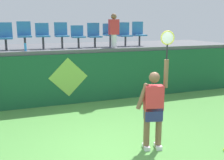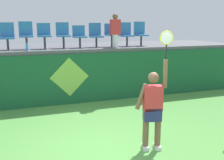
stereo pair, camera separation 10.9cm
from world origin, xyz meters
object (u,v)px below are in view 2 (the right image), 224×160
object	(u,v)px
stadium_chair_5	(79,35)
stadium_chair_9	(140,33)
water_bottle	(27,47)
stadium_chair_3	(44,34)
stadium_chair_4	(63,34)
stadium_chair_7	(111,33)
stadium_chair_8	(126,33)
stadium_chair_1	(7,35)
stadium_chair_6	(96,34)
tennis_player	(153,107)
stadium_chair_2	(26,34)
tennis_ball	(224,151)
spectator_0	(115,30)

from	to	relation	value
stadium_chair_5	stadium_chair_9	xyz separation A→B (m)	(2.35, 0.01, 0.06)
water_bottle	stadium_chair_5	bearing A→B (deg)	19.91
stadium_chair_3	stadium_chair_4	xyz separation A→B (m)	(0.63, 0.00, 0.01)
stadium_chair_4	water_bottle	bearing A→B (deg)	-151.85
stadium_chair_5	stadium_chair_7	size ratio (longest dim) A/B	0.93
stadium_chair_8	stadium_chair_9	world-z (taller)	stadium_chair_9
stadium_chair_1	stadium_chair_6	world-z (taller)	stadium_chair_1
tennis_player	stadium_chair_2	bearing A→B (deg)	116.36
stadium_chair_2	stadium_chair_7	size ratio (longest dim) A/B	1.09
stadium_chair_3	stadium_chair_9	size ratio (longest dim) A/B	0.95
stadium_chair_7	stadium_chair_9	size ratio (longest dim) A/B	0.92
water_bottle	stadium_chair_1	distance (m)	0.93
stadium_chair_3	stadium_chair_7	bearing A→B (deg)	-0.09
tennis_ball	stadium_chair_1	size ratio (longest dim) A/B	0.08
stadium_chair_4	spectator_0	bearing A→B (deg)	-14.00
stadium_chair_8	stadium_chair_3	bearing A→B (deg)	-179.87
water_bottle	stadium_chair_8	bearing A→B (deg)	10.49
stadium_chair_3	stadium_chair_8	distance (m)	2.97
stadium_chair_1	stadium_chair_8	bearing A→B (deg)	-0.02
tennis_player	tennis_ball	xyz separation A→B (m)	(1.36, -0.64, -0.91)
stadium_chair_7	stadium_chair_4	bearing A→B (deg)	179.78
stadium_chair_5	stadium_chair_6	distance (m)	0.60
stadium_chair_1	stadium_chair_8	xyz separation A→B (m)	(4.13, -0.00, 0.01)
tennis_ball	stadium_chair_5	distance (m)	5.97
stadium_chair_4	stadium_chair_7	distance (m)	1.75
stadium_chair_2	stadium_chair_9	size ratio (longest dim) A/B	1.00
stadium_chair_3	stadium_chair_5	size ratio (longest dim) A/B	1.11
stadium_chair_3	stadium_chair_4	world-z (taller)	stadium_chair_4
stadium_chair_9	tennis_player	bearing A→B (deg)	-111.69
stadium_chair_1	stadium_chair_7	size ratio (longest dim) A/B	1.05
stadium_chair_3	stadium_chair_9	distance (m)	3.54
tennis_ball	water_bottle	bearing A→B (deg)	128.60
tennis_player	stadium_chair_9	size ratio (longest dim) A/B	2.78
stadium_chair_2	stadium_chair_3	bearing A→B (deg)	-0.55
stadium_chair_4	stadium_chair_9	world-z (taller)	stadium_chair_9
stadium_chair_3	tennis_player	bearing A→B (deg)	-69.67
stadium_chair_1	stadium_chair_5	size ratio (longest dim) A/B	1.13
stadium_chair_4	stadium_chair_2	bearing A→B (deg)	179.88
stadium_chair_7	stadium_chair_2	bearing A→B (deg)	179.82
stadium_chair_2	stadium_chair_7	xyz separation A→B (m)	(2.95, -0.01, -0.02)
stadium_chair_1	stadium_chair_8	size ratio (longest dim) A/B	1.00
stadium_chair_6	stadium_chair_4	bearing A→B (deg)	-179.83
stadium_chair_2	stadium_chair_6	xyz separation A→B (m)	(2.37, 0.00, -0.04)
water_bottle	stadium_chair_2	bearing A→B (deg)	88.26
tennis_player	stadium_chair_8	bearing A→B (deg)	74.71
stadium_chair_8	stadium_chair_9	distance (m)	0.57
tennis_player	stadium_chair_5	xyz separation A→B (m)	(-0.51, 4.60, 1.26)
stadium_chair_5	stadium_chair_1	bearing A→B (deg)	179.72
tennis_player	spectator_0	size ratio (longest dim) A/B	2.13
tennis_ball	stadium_chair_8	distance (m)	5.70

